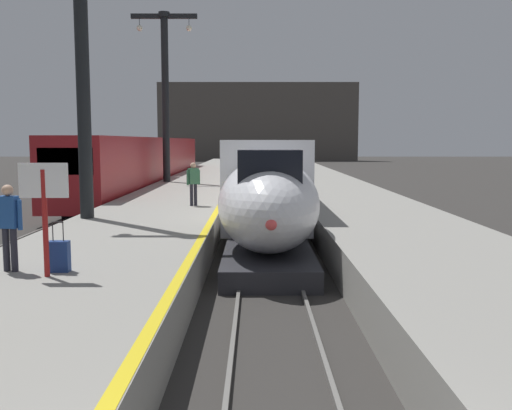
% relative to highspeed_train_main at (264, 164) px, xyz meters
% --- Properties ---
extents(platform_left, '(4.80, 110.00, 1.05)m').
position_rel_highspeed_train_main_xyz_m(platform_left, '(-4.05, -12.44, -1.44)').
color(platform_left, gray).
rests_on(platform_left, ground).
extents(platform_right, '(4.80, 110.00, 1.05)m').
position_rel_highspeed_train_main_xyz_m(platform_right, '(4.05, -12.44, -1.44)').
color(platform_right, gray).
rests_on(platform_right, ground).
extents(platform_left_safety_stripe, '(0.20, 107.80, 0.01)m').
position_rel_highspeed_train_main_xyz_m(platform_left_safety_stripe, '(-1.77, -12.44, -0.91)').
color(platform_left_safety_stripe, yellow).
rests_on(platform_left_safety_stripe, platform_left).
extents(rail_main_left, '(0.08, 110.00, 0.12)m').
position_rel_highspeed_train_main_xyz_m(rail_main_left, '(-0.75, -9.69, -1.90)').
color(rail_main_left, slate).
rests_on(rail_main_left, ground).
extents(rail_main_right, '(0.08, 110.00, 0.12)m').
position_rel_highspeed_train_main_xyz_m(rail_main_right, '(0.75, -9.69, -1.90)').
color(rail_main_right, slate).
rests_on(rail_main_right, ground).
extents(rail_secondary_left, '(0.08, 110.00, 0.12)m').
position_rel_highspeed_train_main_xyz_m(rail_secondary_left, '(-8.85, -9.69, -1.90)').
color(rail_secondary_left, slate).
rests_on(rail_secondary_left, ground).
extents(rail_secondary_right, '(0.08, 110.00, 0.12)m').
position_rel_highspeed_train_main_xyz_m(rail_secondary_right, '(-7.35, -9.69, -1.90)').
color(rail_secondary_right, slate).
rests_on(rail_secondary_right, ground).
extents(highspeed_train_main, '(2.92, 56.01, 3.60)m').
position_rel_highspeed_train_main_xyz_m(highspeed_train_main, '(0.00, 0.00, 0.00)').
color(highspeed_train_main, silver).
rests_on(highspeed_train_main, ground).
extents(regional_train_adjacent, '(2.85, 36.60, 3.80)m').
position_rel_highspeed_train_main_xyz_m(regional_train_adjacent, '(-8.10, 1.32, 0.17)').
color(regional_train_adjacent, maroon).
rests_on(regional_train_adjacent, ground).
extents(station_column_mid, '(4.00, 0.68, 10.44)m').
position_rel_highspeed_train_main_xyz_m(station_column_mid, '(-5.90, -21.46, 5.27)').
color(station_column_mid, black).
rests_on(station_column_mid, platform_left).
extents(station_column_far, '(4.00, 0.68, 10.26)m').
position_rel_highspeed_train_main_xyz_m(station_column_far, '(-5.90, -4.44, 5.18)').
color(station_column_far, black).
rests_on(station_column_far, platform_left).
extents(passenger_near_edge, '(0.56, 0.29, 1.69)m').
position_rel_highspeed_train_main_xyz_m(passenger_near_edge, '(-5.11, -29.26, 0.08)').
color(passenger_near_edge, '#23232D').
rests_on(passenger_near_edge, platform_left).
extents(passenger_mid_platform, '(0.50, 0.39, 1.69)m').
position_rel_highspeed_train_main_xyz_m(passenger_mid_platform, '(-2.79, -17.85, 0.08)').
color(passenger_mid_platform, '#23232D').
rests_on(passenger_mid_platform, platform_left).
extents(rolling_suitcase, '(0.40, 0.22, 0.98)m').
position_rel_highspeed_train_main_xyz_m(rolling_suitcase, '(-4.16, -29.30, -0.61)').
color(rolling_suitcase, navy).
rests_on(rolling_suitcase, platform_left).
extents(departure_info_board, '(0.90, 0.10, 2.12)m').
position_rel_highspeed_train_main_xyz_m(departure_info_board, '(-4.25, -29.70, 0.59)').
color(departure_info_board, maroon).
rests_on(departure_info_board, platform_left).
extents(terminus_back_wall, '(36.00, 2.00, 14.00)m').
position_rel_highspeed_train_main_xyz_m(terminus_back_wall, '(0.00, 64.81, 5.04)').
color(terminus_back_wall, '#4C4742').
rests_on(terminus_back_wall, ground).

